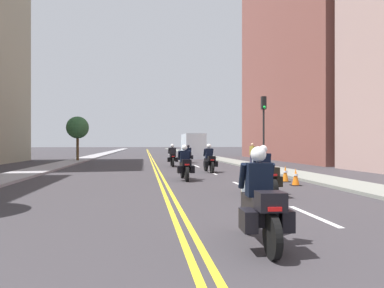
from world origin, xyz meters
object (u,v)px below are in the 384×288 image
(pedestrian_0, at_px, (252,154))
(traffic_cone_1, at_px, (296,177))
(motorcycle_1, at_px, (264,175))
(motorcycle_5, at_px, (188,155))
(street_tree_1, at_px, (78,128))
(motorcycle_3, at_px, (209,161))
(motorcycle_4, at_px, (172,157))
(motorcycle_2, at_px, (185,166))
(traffic_cone_0, at_px, (285,174))
(motorcycle_0, at_px, (260,205))
(traffic_light_near, at_px, (264,120))
(parked_truck, at_px, (192,147))

(pedestrian_0, bearing_deg, traffic_cone_1, -43.22)
(motorcycle_1, bearing_deg, motorcycle_5, 88.50)
(street_tree_1, bearing_deg, motorcycle_5, -19.43)
(motorcycle_3, bearing_deg, motorcycle_4, 103.90)
(motorcycle_4, bearing_deg, street_tree_1, 135.53)
(motorcycle_2, bearing_deg, street_tree_1, 113.35)
(motorcycle_2, distance_m, motorcycle_4, 9.72)
(motorcycle_4, xyz_separation_m, motorcycle_5, (1.78, 4.74, -0.01))
(motorcycle_4, xyz_separation_m, traffic_cone_1, (3.94, -12.40, -0.33))
(street_tree_1, bearing_deg, motorcycle_4, -45.06)
(motorcycle_3, height_order, traffic_cone_1, motorcycle_3)
(motorcycle_4, bearing_deg, motorcycle_5, 69.98)
(motorcycle_4, bearing_deg, traffic_cone_1, -71.77)
(motorcycle_3, distance_m, traffic_cone_0, 6.00)
(motorcycle_0, bearing_deg, motorcycle_2, 92.94)
(motorcycle_5, distance_m, traffic_cone_1, 17.28)
(traffic_light_near, height_order, street_tree_1, traffic_light_near)
(motorcycle_0, distance_m, pedestrian_0, 20.92)
(motorcycle_3, relative_size, motorcycle_4, 0.94)
(motorcycle_5, xyz_separation_m, street_tree_1, (-10.05, 3.55, 2.52))
(motorcycle_2, xyz_separation_m, traffic_light_near, (5.51, 4.94, 2.52))
(motorcycle_5, relative_size, street_tree_1, 0.52)
(motorcycle_4, height_order, parked_truck, parked_truck)
(motorcycle_4, bearing_deg, motorcycle_2, -90.62)
(motorcycle_0, distance_m, parked_truck, 34.94)
(motorcycle_1, height_order, motorcycle_4, motorcycle_4)
(motorcycle_1, relative_size, pedestrian_0, 1.29)
(motorcycle_2, bearing_deg, pedestrian_0, 56.01)
(motorcycle_0, bearing_deg, traffic_cone_1, 64.86)
(motorcycle_0, relative_size, parked_truck, 0.33)
(motorcycle_4, distance_m, traffic_cone_0, 11.78)
(motorcycle_2, xyz_separation_m, motorcycle_5, (1.99, 14.46, -0.01))
(pedestrian_0, xyz_separation_m, street_tree_1, (-14.30, 8.49, 2.28))
(motorcycle_1, distance_m, traffic_light_near, 10.93)
(motorcycle_3, distance_m, motorcycle_4, 5.81)
(traffic_cone_1, bearing_deg, motorcycle_2, 147.14)
(motorcycle_1, distance_m, motorcycle_3, 9.28)
(traffic_light_near, distance_m, parked_truck, 19.52)
(motorcycle_2, distance_m, pedestrian_0, 11.38)
(traffic_cone_0, bearing_deg, motorcycle_5, 98.27)
(traffic_cone_1, distance_m, traffic_light_near, 8.25)
(motorcycle_3, bearing_deg, traffic_cone_1, -75.49)
(motorcycle_1, xyz_separation_m, motorcycle_2, (-1.99, 5.10, 0.01))
(motorcycle_1, bearing_deg, motorcycle_2, 109.83)
(motorcycle_5, bearing_deg, motorcycle_3, -88.45)
(traffic_cone_1, bearing_deg, street_tree_1, 120.55)
(traffic_cone_1, bearing_deg, motorcycle_1, -131.74)
(motorcycle_0, relative_size, motorcycle_5, 0.98)
(motorcycle_0, xyz_separation_m, traffic_cone_1, (4.13, 7.78, -0.34))
(motorcycle_5, relative_size, traffic_light_near, 0.48)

